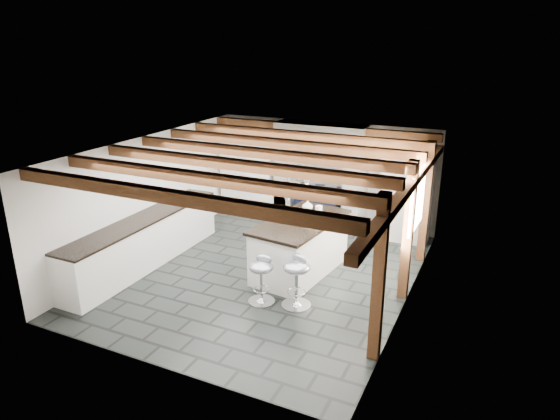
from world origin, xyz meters
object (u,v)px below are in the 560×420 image
at_px(range_cooker, 319,206).
at_px(bar_stool_far, 262,274).
at_px(kitchen_island, 300,246).
at_px(bar_stool_near, 297,275).

bearing_deg(range_cooker, bar_stool_far, -83.56).
relative_size(range_cooker, kitchen_island, 0.47).
bearing_deg(bar_stool_near, kitchen_island, 133.06).
bearing_deg(bar_stool_far, bar_stool_near, 6.73).
bearing_deg(bar_stool_far, range_cooker, 90.51).
distance_m(kitchen_island, bar_stool_near, 1.23).
xyz_separation_m(kitchen_island, bar_stool_far, (-0.13, -1.27, -0.01)).
distance_m(range_cooker, bar_stool_far, 3.65).
height_order(kitchen_island, bar_stool_far, kitchen_island).
xyz_separation_m(range_cooker, bar_stool_near, (0.97, -3.50, 0.08)).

